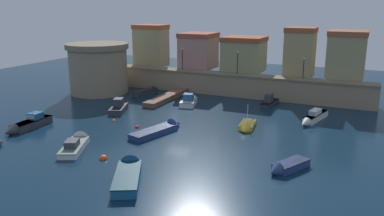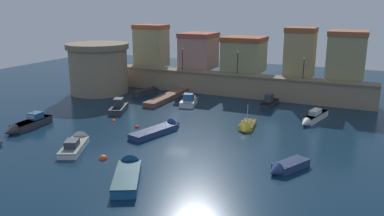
# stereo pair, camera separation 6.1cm
# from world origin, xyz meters

# --- Properties ---
(ground_plane) EXTENTS (106.16, 106.16, 0.00)m
(ground_plane) POSITION_xyz_m (0.00, 0.00, 0.00)
(ground_plane) COLOR #0C2338
(quay_wall) EXTENTS (39.96, 2.67, 3.33)m
(quay_wall) POSITION_xyz_m (0.00, 18.88, 1.68)
(quay_wall) COLOR gray
(quay_wall) RESTS_ON ground
(old_town_backdrop) EXTENTS (36.44, 5.78, 7.08)m
(old_town_backdrop) POSITION_xyz_m (0.42, 22.49, 6.27)
(old_town_backdrop) COLOR gray
(old_town_backdrop) RESTS_ON ground
(fortress_tower) EXTENTS (9.47, 9.47, 7.63)m
(fortress_tower) POSITION_xyz_m (-19.66, 12.07, 3.87)
(fortress_tower) COLOR gray
(fortress_tower) RESTS_ON ground
(pier_dock) EXTENTS (1.77, 10.76, 0.70)m
(pier_dock) POSITION_xyz_m (-7.88, 12.31, 0.34)
(pier_dock) COLOR brown
(pier_dock) RESTS_ON ground
(quay_lamp_0) EXTENTS (0.32, 0.32, 3.49)m
(quay_lamp_0) POSITION_xyz_m (-8.58, 18.88, 5.65)
(quay_lamp_0) COLOR black
(quay_lamp_0) RESTS_ON quay_wall
(quay_lamp_1) EXTENTS (0.32, 0.32, 3.44)m
(quay_lamp_1) POSITION_xyz_m (0.48, 18.88, 5.62)
(quay_lamp_1) COLOR black
(quay_lamp_1) RESTS_ON quay_wall
(quay_lamp_2) EXTENTS (0.32, 0.32, 3.00)m
(quay_lamp_2) POSITION_xyz_m (10.04, 18.88, 5.36)
(quay_lamp_2) COLOR black
(quay_lamp_2) RESTS_ON quay_wall
(moored_boat_0) EXTENTS (4.25, 6.49, 1.72)m
(moored_boat_0) POSITION_xyz_m (-6.75, -8.46, 0.36)
(moored_boat_0) COLOR white
(moored_boat_0) RESTS_ON ground
(moored_boat_1) EXTENTS (3.20, 4.47, 1.33)m
(moored_boat_1) POSITION_xyz_m (12.99, -5.91, 0.35)
(moored_boat_1) COLOR navy
(moored_boat_1) RESTS_ON ground
(moored_boat_2) EXTENTS (2.05, 4.54, 3.06)m
(moored_boat_2) POSITION_xyz_m (6.64, 3.63, 0.25)
(moored_boat_2) COLOR gold
(moored_boat_2) RESTS_ON ground
(moored_boat_3) EXTENTS (2.96, 4.90, 2.15)m
(moored_boat_3) POSITION_xyz_m (-3.89, 11.37, 0.49)
(moored_boat_3) COLOR white
(moored_boat_3) RESTS_ON ground
(moored_boat_4) EXTENTS (3.51, 7.37, 1.61)m
(moored_boat_4) POSITION_xyz_m (-1.42, -1.01, 0.31)
(moored_boat_4) COLOR navy
(moored_boat_4) RESTS_ON ground
(moored_boat_6) EXTENTS (2.61, 6.88, 1.49)m
(moored_boat_6) POSITION_xyz_m (12.98, 9.81, 0.49)
(moored_boat_6) COLOR silver
(moored_boat_6) RESTS_ON ground
(moored_boat_7) EXTENTS (3.54, 5.73, 2.13)m
(moored_boat_7) POSITION_xyz_m (-10.82, 4.73, 0.50)
(moored_boat_7) COLOR #333338
(moored_boat_7) RESTS_ON ground
(moored_boat_8) EXTENTS (2.28, 5.70, 1.23)m
(moored_boat_8) POSITION_xyz_m (-12.33, 14.32, 0.42)
(moored_boat_8) COLOR #333338
(moored_boat_8) RESTS_ON ground
(moored_boat_9) EXTENTS (1.79, 6.55, 2.41)m
(moored_boat_9) POSITION_xyz_m (-15.52, -6.40, 0.50)
(moored_boat_9) COLOR #333338
(moored_boat_9) RESTS_ON ground
(moored_boat_10) EXTENTS (4.83, 6.89, 1.76)m
(moored_boat_10) POSITION_xyz_m (1.77, -12.37, 0.41)
(moored_boat_10) COLOR #195689
(moored_boat_10) RESTS_ON ground
(moored_boat_11) EXTENTS (1.77, 6.64, 1.83)m
(moored_boat_11) POSITION_xyz_m (6.46, 16.67, 0.40)
(moored_boat_11) COLOR #333338
(moored_boat_11) RESTS_ON ground
(mooring_buoy_0) EXTENTS (0.74, 0.74, 0.74)m
(mooring_buoy_0) POSITION_xyz_m (-2.41, -10.10, 0.00)
(mooring_buoy_0) COLOR #EA4C19
(mooring_buoy_0) RESTS_ON ground
(mooring_buoy_1) EXTENTS (0.45, 0.45, 0.45)m
(mooring_buoy_1) POSITION_xyz_m (-8.46, -0.02, 0.00)
(mooring_buoy_1) COLOR #EA4C19
(mooring_buoy_1) RESTS_ON ground
(mooring_buoy_2) EXTENTS (0.53, 0.53, 0.53)m
(mooring_buoy_2) POSITION_xyz_m (-4.61, -1.00, 0.00)
(mooring_buoy_2) COLOR red
(mooring_buoy_2) RESTS_ON ground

